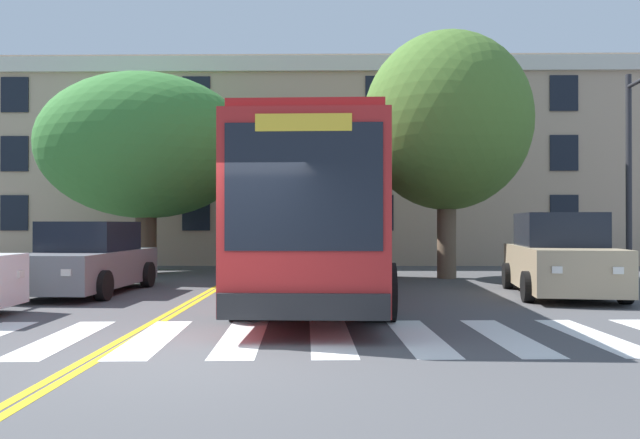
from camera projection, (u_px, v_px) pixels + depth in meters
name	position (u px, v px, depth m)	size (l,w,h in m)	color
ground_plane	(202.00, 358.00, 7.69)	(120.00, 120.00, 0.00)	#4C4C4F
crosswalk	(286.00, 337.00, 9.08)	(17.49, 3.74, 0.01)	white
lane_line_yellow_inner	(249.00, 268.00, 23.11)	(0.12, 36.00, 0.01)	gold
lane_line_yellow_outer	(253.00, 268.00, 23.11)	(0.12, 36.00, 0.01)	gold
city_bus	(320.00, 215.00, 14.24)	(3.04, 11.71, 3.44)	#B22323
car_grey_near_lane	(89.00, 260.00, 14.95)	(2.29, 4.77, 1.71)	slate
car_tan_far_lane	(560.00, 258.00, 14.46)	(2.60, 4.74, 1.91)	tan
car_navy_behind_bus	(296.00, 244.00, 24.67)	(2.18, 4.61, 1.88)	navy
street_tree_curbside_large	(446.00, 122.00, 19.02)	(6.89, 6.79, 7.52)	brown
street_tree_curbside_small	(146.00, 147.00, 20.62)	(8.62, 8.18, 6.63)	#4C3D2D
building_facade	(373.00, 167.00, 27.96)	(36.15, 7.07, 8.38)	tan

